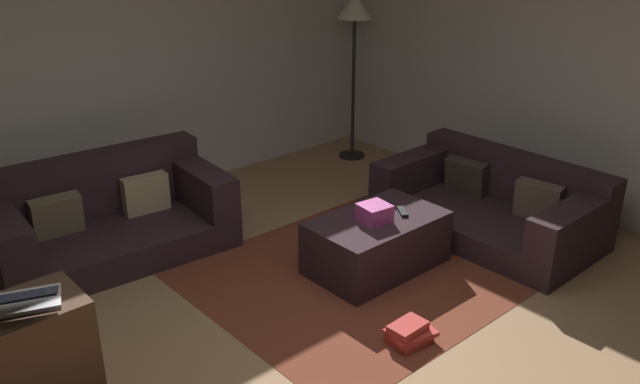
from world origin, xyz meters
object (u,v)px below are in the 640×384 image
object	(u,v)px
couch_left	(106,218)
laptop	(27,299)
couch_right	(494,203)
side_table	(38,346)
book_stack	(409,333)
tv_remote	(403,212)
corner_lamp	(355,20)
ottoman	(377,243)
gift_box	(374,213)

from	to	relation	value
couch_left	laptop	bearing A→B (deg)	57.55
couch_right	side_table	xyz separation A→B (m)	(-3.54, 0.47, 0.04)
side_table	book_stack	size ratio (longest dim) A/B	1.73
couch_left	tv_remote	bearing A→B (deg)	138.26
tv_remote	book_stack	distance (m)	1.08
side_table	corner_lamp	world-z (taller)	corner_lamp
couch_left	side_table	distance (m)	1.62
side_table	laptop	distance (m)	0.34
couch_left	ottoman	bearing A→B (deg)	135.66
book_stack	corner_lamp	distance (m)	3.65
tv_remote	corner_lamp	xyz separation A→B (m)	(1.37, 1.94, 1.04)
side_table	laptop	xyz separation A→B (m)	(-0.02, -0.06, 0.33)
couch_left	gift_box	distance (m)	2.06
laptop	corner_lamp	size ratio (longest dim) A/B	0.28
gift_box	couch_right	bearing A→B (deg)	-7.87
laptop	corner_lamp	xyz separation A→B (m)	(3.94, 1.65, 0.85)
couch_left	ottoman	distance (m)	2.08
couch_right	ottoman	size ratio (longest dim) A/B	1.74
gift_box	laptop	xyz separation A→B (m)	(-2.31, 0.25, 0.14)
couch_right	side_table	size ratio (longest dim) A/B	3.14
gift_box	book_stack	distance (m)	0.98
ottoman	tv_remote	distance (m)	0.30
couch_right	gift_box	bearing A→B (deg)	81.61
laptop	book_stack	xyz separation A→B (m)	(1.85, -1.01, -0.55)
couch_left	gift_box	size ratio (longest dim) A/B	8.88
tv_remote	corner_lamp	size ratio (longest dim) A/B	0.09
ottoman	gift_box	world-z (taller)	gift_box
side_table	book_stack	xyz separation A→B (m)	(1.83, -1.06, -0.21)
corner_lamp	gift_box	bearing A→B (deg)	-130.61
laptop	tv_remote	bearing A→B (deg)	-6.32
book_stack	side_table	bearing A→B (deg)	149.91
gift_box	side_table	xyz separation A→B (m)	(-2.29, 0.30, -0.20)
couch_left	ottoman	xyz separation A→B (m)	(1.37, -1.56, -0.08)
tv_remote	ottoman	bearing A→B (deg)	-164.67
ottoman	corner_lamp	size ratio (longest dim) A/B	0.58
gift_box	corner_lamp	size ratio (longest dim) A/B	0.12
side_table	corner_lamp	bearing A→B (deg)	22.16
tv_remote	side_table	xyz separation A→B (m)	(-2.55, 0.34, -0.14)
laptop	corner_lamp	distance (m)	4.35
couch_left	ottoman	size ratio (longest dim) A/B	1.81
tv_remote	book_stack	xyz separation A→B (m)	(-0.72, -0.72, -0.35)
side_table	laptop	world-z (taller)	laptop
side_table	book_stack	bearing A→B (deg)	-30.09
couch_right	laptop	distance (m)	3.60
gift_box	tv_remote	bearing A→B (deg)	-8.35
couch_right	book_stack	world-z (taller)	couch_right
couch_right	tv_remote	distance (m)	1.01
ottoman	tv_remote	size ratio (longest dim) A/B	6.22
corner_lamp	couch_right	bearing A→B (deg)	-100.43
ottoman	side_table	xyz separation A→B (m)	(-2.36, 0.27, 0.07)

